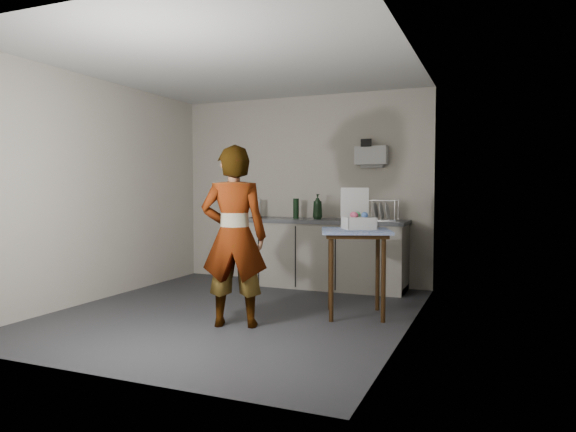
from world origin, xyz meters
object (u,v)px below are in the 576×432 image
at_px(soap_bottle, 318,207).
at_px(bakery_box, 358,220).
at_px(soda_can, 319,214).
at_px(dark_bottle, 296,208).
at_px(dish_rack, 382,216).
at_px(standing_man, 234,236).
at_px(paper_towel, 257,209).
at_px(side_table, 356,241).
at_px(kitchen_counter, 322,255).

distance_m(soap_bottle, bakery_box, 1.51).
height_order(soda_can, dark_bottle, dark_bottle).
distance_m(soda_can, bakery_box, 1.53).
xyz_separation_m(soda_can, dish_rack, (0.85, -0.02, -0.00)).
bearing_deg(dish_rack, standing_man, -113.98).
relative_size(paper_towel, bakery_box, 0.63).
xyz_separation_m(dish_rack, bakery_box, (0.01, -1.25, 0.02)).
height_order(dark_bottle, bakery_box, bakery_box).
relative_size(standing_man, paper_towel, 6.40).
bearing_deg(soda_can, soap_bottle, -103.83).
bearing_deg(side_table, dark_bottle, 112.72).
distance_m(side_table, standing_man, 1.27).
bearing_deg(standing_man, side_table, -158.93).
relative_size(soda_can, paper_towel, 0.45).
xyz_separation_m(kitchen_counter, standing_man, (-0.16, -2.17, 0.43)).
xyz_separation_m(kitchen_counter, dark_bottle, (-0.38, -0.00, 0.62)).
relative_size(kitchen_counter, soda_can, 18.56).
xyz_separation_m(side_table, bakery_box, (0.00, 0.09, 0.21)).
bearing_deg(soda_can, dark_bottle, -177.37).
distance_m(soap_bottle, dark_bottle, 0.32).
xyz_separation_m(dark_bottle, paper_towel, (-0.56, -0.07, -0.01)).
xyz_separation_m(side_table, paper_towel, (-1.74, 1.27, 0.26)).
height_order(standing_man, dish_rack, standing_man).
bearing_deg(bakery_box, standing_man, -167.32).
relative_size(side_table, dish_rack, 2.37).
distance_m(kitchen_counter, soda_can, 0.55).
bearing_deg(soap_bottle, paper_towel, -177.20).
height_order(soap_bottle, soda_can, soap_bottle).
xyz_separation_m(soap_bottle, dish_rack, (0.86, 0.02, -0.11)).
height_order(side_table, dark_bottle, dark_bottle).
bearing_deg(soda_can, dish_rack, -1.55).
bearing_deg(dark_bottle, soap_bottle, -4.86).
bearing_deg(dark_bottle, soda_can, 2.63).
xyz_separation_m(standing_man, dish_rack, (0.96, 2.16, 0.11)).
relative_size(soap_bottle, bakery_box, 0.78).
relative_size(soda_can, bakery_box, 0.28).
bearing_deg(kitchen_counter, dish_rack, -0.76).
relative_size(kitchen_counter, soap_bottle, 6.74).
height_order(standing_man, paper_towel, standing_man).
relative_size(side_table, bakery_box, 2.08).
bearing_deg(kitchen_counter, soda_can, 165.53).
relative_size(dish_rack, bakery_box, 0.88).
xyz_separation_m(side_table, soap_bottle, (-0.87, 1.31, 0.30)).
bearing_deg(dish_rack, side_table, -89.63).
bearing_deg(bakery_box, soda_can, 93.52).
xyz_separation_m(standing_man, bakery_box, (0.97, 0.91, 0.13)).
height_order(kitchen_counter, standing_man, standing_man).
bearing_deg(dark_bottle, side_table, -48.50).
relative_size(soap_bottle, paper_towel, 1.24).
distance_m(side_table, bakery_box, 0.23).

